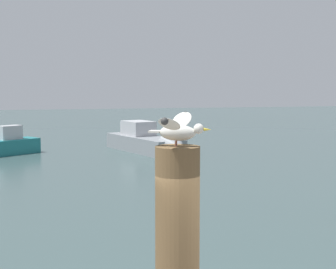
% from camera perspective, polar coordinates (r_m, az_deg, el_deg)
% --- Properties ---
extents(mooring_post, '(0.28, 0.28, 1.10)m').
position_cam_1_polar(mooring_post, '(3.35, 1.04, -10.72)').
color(mooring_post, brown).
rests_on(mooring_post, harbor_quay).
extents(seagull, '(0.40, 0.64, 0.21)m').
position_cam_1_polar(seagull, '(3.23, 1.12, 0.71)').
color(seagull, '#C67660').
rests_on(seagull, mooring_post).
extents(boat_grey, '(3.15, 5.95, 1.61)m').
position_cam_1_polar(boat_grey, '(23.07, -1.78, -0.94)').
color(boat_grey, gray).
rests_on(boat_grey, ground_plane).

